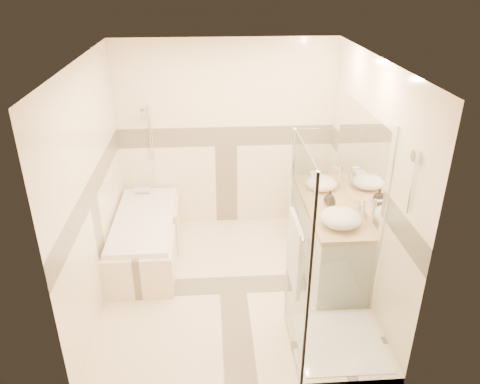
{
  "coord_description": "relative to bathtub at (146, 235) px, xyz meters",
  "views": [
    {
      "loc": [
        -0.21,
        -4.3,
        3.27
      ],
      "look_at": [
        0.1,
        0.25,
        1.05
      ],
      "focal_mm": 35.0,
      "sensor_mm": 36.0,
      "label": 1
    }
  ],
  "objects": [
    {
      "name": "vanity",
      "position": [
        2.15,
        -0.35,
        0.12
      ],
      "size": [
        0.58,
        1.62,
        0.85
      ],
      "color": "white",
      "rests_on": "ground"
    },
    {
      "name": "shower_enclosure",
      "position": [
        1.86,
        -1.62,
        0.2
      ],
      "size": [
        0.96,
        0.93,
        2.04
      ],
      "color": "beige",
      "rests_on": "ground"
    },
    {
      "name": "bathtub",
      "position": [
        0.0,
        0.0,
        0.0
      ],
      "size": [
        0.75,
        1.7,
        0.56
      ],
      "color": "beige",
      "rests_on": "ground"
    },
    {
      "name": "folded_towels",
      "position": [
        2.13,
        0.31,
        0.58
      ],
      "size": [
        0.13,
        0.22,
        0.07
      ],
      "primitive_type": "cube",
      "rotation": [
        0.0,
        0.0,
        0.01
      ],
      "color": "silver",
      "rests_on": "vanity"
    },
    {
      "name": "vessel_sink_far",
      "position": [
        2.13,
        -0.84,
        0.63
      ],
      "size": [
        0.43,
        0.43,
        0.17
      ],
      "primitive_type": "ellipsoid",
      "color": "white",
      "rests_on": "vanity"
    },
    {
      "name": "faucet_near",
      "position": [
        2.35,
        0.03,
        0.71
      ],
      "size": [
        0.12,
        0.03,
        0.28
      ],
      "color": "silver",
      "rests_on": "vanity"
    },
    {
      "name": "faucet_far",
      "position": [
        2.35,
        -0.84,
        0.71
      ],
      "size": [
        0.12,
        0.03,
        0.29
      ],
      "color": "silver",
      "rests_on": "vanity"
    },
    {
      "name": "rolled_towel",
      "position": [
        -0.09,
        0.65,
        0.3
      ],
      "size": [
        0.19,
        0.09,
        0.09
      ],
      "primitive_type": "cylinder",
      "rotation": [
        0.0,
        1.57,
        0.0
      ],
      "color": "silver",
      "rests_on": "bathtub"
    },
    {
      "name": "amenity_bottle_a",
      "position": [
        2.13,
        -0.46,
        0.62
      ],
      "size": [
        0.07,
        0.07,
        0.16
      ],
      "primitive_type": "imported",
      "rotation": [
        0.0,
        0.0,
        -0.02
      ],
      "color": "black",
      "rests_on": "vanity"
    },
    {
      "name": "room",
      "position": [
        1.08,
        -0.64,
        0.95
      ],
      "size": [
        2.82,
        3.02,
        2.52
      ],
      "color": "beige",
      "rests_on": "ground"
    },
    {
      "name": "vessel_sink_near",
      "position": [
        2.13,
        0.03,
        0.62
      ],
      "size": [
        0.38,
        0.38,
        0.15
      ],
      "primitive_type": "ellipsoid",
      "color": "white",
      "rests_on": "vanity"
    },
    {
      "name": "amenity_bottle_b",
      "position": [
        2.13,
        -0.37,
        0.63
      ],
      "size": [
        0.16,
        0.16,
        0.17
      ],
      "primitive_type": "imported",
      "rotation": [
        0.0,
        0.0,
        -0.3
      ],
      "color": "black",
      "rests_on": "vanity"
    }
  ]
}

